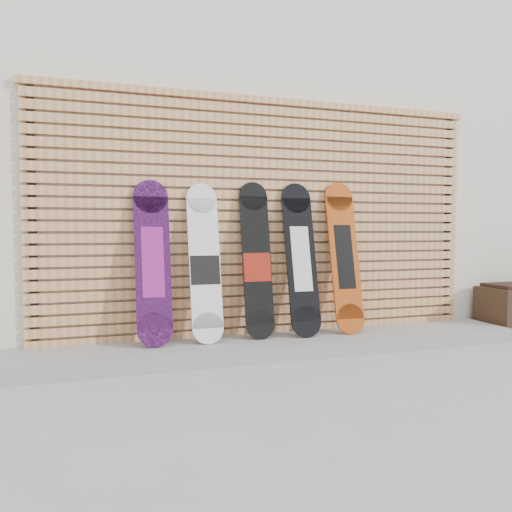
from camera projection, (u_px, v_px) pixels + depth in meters
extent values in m
plane|color=#9A9A9D|center=(329.00, 371.00, 3.82)|extent=(80.00, 80.00, 0.00)
cube|color=silver|center=(252.00, 180.00, 7.20)|extent=(12.00, 5.00, 3.60)
cube|color=gray|center=(279.00, 345.00, 4.42)|extent=(4.60, 0.70, 0.12)
cube|color=tan|center=(268.00, 330.00, 4.69)|extent=(4.20, 0.05, 0.08)
cube|color=tan|center=(268.00, 320.00, 4.68)|extent=(4.20, 0.05, 0.08)
cube|color=tan|center=(268.00, 310.00, 4.68)|extent=(4.20, 0.05, 0.07)
cube|color=tan|center=(269.00, 299.00, 4.67)|extent=(4.20, 0.05, 0.07)
cube|color=tan|center=(269.00, 289.00, 4.67)|extent=(4.20, 0.05, 0.07)
cube|color=tan|center=(269.00, 279.00, 4.66)|extent=(4.20, 0.05, 0.07)
cube|color=tan|center=(269.00, 268.00, 4.66)|extent=(4.20, 0.05, 0.07)
cube|color=tan|center=(269.00, 258.00, 4.65)|extent=(4.20, 0.05, 0.07)
cube|color=tan|center=(269.00, 248.00, 4.65)|extent=(4.20, 0.05, 0.07)
cube|color=tan|center=(269.00, 237.00, 4.64)|extent=(4.20, 0.05, 0.08)
cube|color=tan|center=(269.00, 227.00, 4.64)|extent=(4.20, 0.05, 0.08)
cube|color=tan|center=(269.00, 216.00, 4.63)|extent=(4.20, 0.05, 0.08)
cube|color=tan|center=(269.00, 206.00, 4.63)|extent=(4.20, 0.05, 0.08)
cube|color=tan|center=(269.00, 195.00, 4.62)|extent=(4.20, 0.05, 0.08)
cube|color=tan|center=(269.00, 185.00, 4.62)|extent=(4.20, 0.05, 0.08)
cube|color=tan|center=(269.00, 174.00, 4.61)|extent=(4.20, 0.05, 0.08)
cube|color=tan|center=(269.00, 164.00, 4.61)|extent=(4.20, 0.05, 0.08)
cube|color=tan|center=(269.00, 153.00, 4.60)|extent=(4.20, 0.05, 0.08)
cube|color=tan|center=(269.00, 143.00, 4.60)|extent=(4.20, 0.05, 0.08)
cube|color=tan|center=(269.00, 132.00, 4.59)|extent=(4.20, 0.05, 0.08)
cube|color=tan|center=(269.00, 121.00, 4.59)|extent=(4.20, 0.05, 0.08)
cube|color=tan|center=(269.00, 111.00, 4.58)|extent=(4.20, 0.05, 0.08)
cube|color=black|center=(33.00, 225.00, 4.03)|extent=(0.06, 0.04, 2.23)
cube|color=black|center=(447.00, 226.00, 5.29)|extent=(0.06, 0.04, 2.23)
cube|color=tan|center=(269.00, 101.00, 4.58)|extent=(4.26, 0.07, 0.06)
cube|color=black|center=(153.00, 262.00, 4.15)|extent=(0.29, 0.25, 1.10)
cylinder|color=black|center=(155.00, 330.00, 4.07)|extent=(0.29, 0.08, 0.29)
cylinder|color=black|center=(151.00, 197.00, 4.23)|extent=(0.29, 0.08, 0.29)
cube|color=#961E83|center=(153.00, 262.00, 4.15)|extent=(0.18, 0.14, 0.59)
cube|color=white|center=(205.00, 262.00, 4.28)|extent=(0.27, 0.26, 1.11)
cylinder|color=white|center=(208.00, 328.00, 4.19)|extent=(0.27, 0.08, 0.27)
cylinder|color=white|center=(201.00, 199.00, 4.36)|extent=(0.27, 0.08, 0.27)
cube|color=black|center=(205.00, 270.00, 4.27)|extent=(0.26, 0.08, 0.25)
cube|color=black|center=(257.00, 259.00, 4.44)|extent=(0.26, 0.23, 1.14)
cylinder|color=black|center=(260.00, 324.00, 4.37)|extent=(0.26, 0.07, 0.26)
cylinder|color=black|center=(253.00, 196.00, 4.51)|extent=(0.26, 0.07, 0.26)
cube|color=maroon|center=(257.00, 267.00, 4.44)|extent=(0.25, 0.07, 0.26)
cube|color=black|center=(301.00, 259.00, 4.55)|extent=(0.29, 0.27, 1.12)
cylinder|color=black|center=(306.00, 322.00, 4.45)|extent=(0.29, 0.08, 0.28)
cylinder|color=black|center=(296.00, 198.00, 4.64)|extent=(0.29, 0.08, 0.28)
cube|color=silver|center=(301.00, 259.00, 4.55)|extent=(0.18, 0.16, 0.59)
cube|color=#AA4412|center=(344.00, 257.00, 4.69)|extent=(0.28, 0.27, 1.14)
cylinder|color=#AA4412|center=(350.00, 319.00, 4.60)|extent=(0.28, 0.08, 0.28)
cylinder|color=#AA4412|center=(339.00, 197.00, 4.77)|extent=(0.28, 0.08, 0.28)
cube|color=black|center=(344.00, 257.00, 4.69)|extent=(0.18, 0.16, 0.60)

